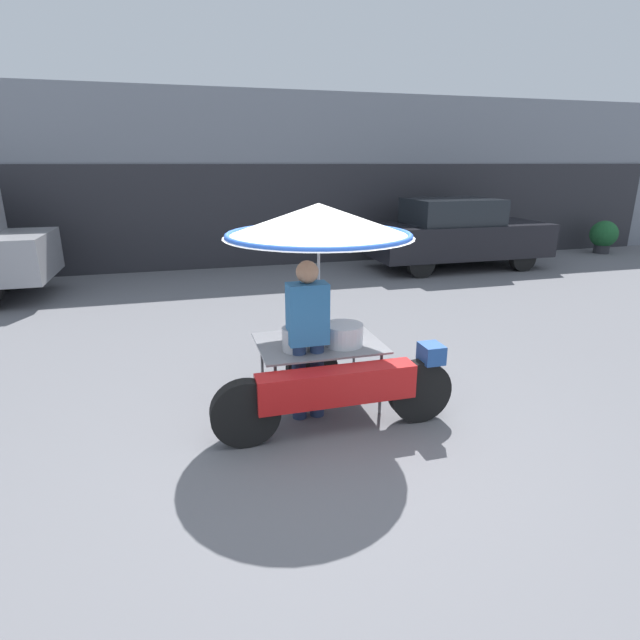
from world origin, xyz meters
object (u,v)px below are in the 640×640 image
at_px(vendor_person, 308,333).
at_px(potted_plant, 604,235).
at_px(parked_car, 456,234).
at_px(vendor_motorcycle_cart, 322,257).

bearing_deg(vendor_person, potted_plant, 34.11).
height_order(parked_car, potted_plant, parked_car).
bearing_deg(parked_car, vendor_motorcycle_cart, -129.72).
bearing_deg(potted_plant, vendor_person, -145.89).
xyz_separation_m(parked_car, potted_plant, (5.07, 0.75, -0.33)).
xyz_separation_m(vendor_person, potted_plant, (10.29, 6.97, -0.38)).
height_order(vendor_person, parked_car, parked_car).
relative_size(vendor_person, parked_car, 0.37).
xyz_separation_m(vendor_motorcycle_cart, vendor_person, (-0.19, -0.17, -0.69)).
distance_m(vendor_motorcycle_cart, potted_plant, 12.23).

